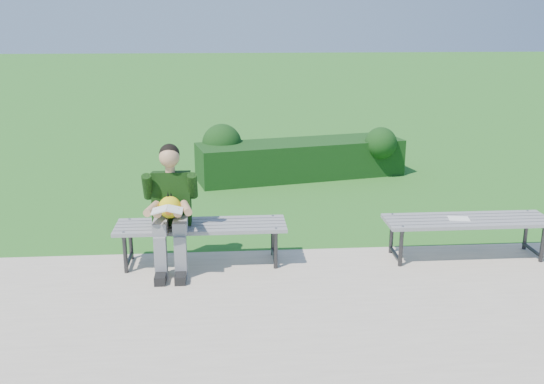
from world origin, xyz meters
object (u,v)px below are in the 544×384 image
seated_boy (171,205)px  paper_sheet (459,219)px  bench_right (467,223)px  bench_left (201,229)px  hedge (296,156)px

seated_boy → paper_sheet: bearing=0.9°
bench_right → seated_boy: seated_boy is taller
bench_left → paper_sheet: bearing=-0.9°
seated_boy → paper_sheet: seated_boy is taller
hedge → bench_left: (-1.44, -3.67, 0.06)m
bench_left → bench_right: size_ratio=1.00×
hedge → bench_right: (1.45, -3.71, 0.06)m
seated_boy → paper_sheet: (3.09, 0.05, -0.24)m
hedge → paper_sheet: (1.35, -3.71, 0.12)m
bench_left → hedge: bearing=68.6°
bench_left → bench_right: same height
paper_sheet → hedge: bearing=110.0°
hedge → bench_right: 3.99m
seated_boy → bench_right: bearing=0.9°
bench_left → seated_boy: bearing=-162.7°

